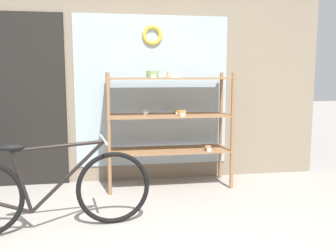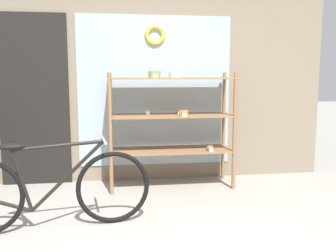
% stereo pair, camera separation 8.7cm
% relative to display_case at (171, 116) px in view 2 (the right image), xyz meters
% --- Properties ---
extents(storefront_facade, '(4.89, 0.13, 3.70)m').
position_rel_display_case_xyz_m(storefront_facade, '(-0.39, 0.39, 0.93)').
color(storefront_facade, gray).
rests_on(storefront_facade, ground_plane).
extents(display_case, '(1.49, 0.50, 1.41)m').
position_rel_display_case_xyz_m(display_case, '(0.00, 0.00, 0.00)').
color(display_case, '#8E6642').
rests_on(display_case, ground_plane).
extents(bicycle, '(1.76, 0.46, 0.81)m').
position_rel_display_case_xyz_m(bicycle, '(-1.25, -1.13, -0.51)').
color(bicycle, black).
rests_on(bicycle, ground_plane).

